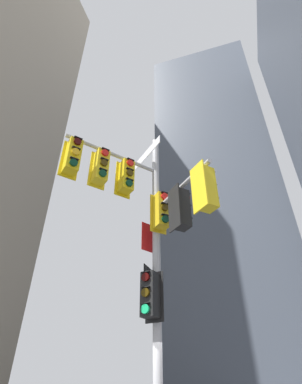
% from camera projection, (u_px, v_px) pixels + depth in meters
% --- Properties ---
extents(building_mid_block, '(12.30, 12.30, 41.47)m').
position_uv_depth(building_mid_block, '(220.00, 198.00, 35.32)').
color(building_mid_block, '#4C5460').
rests_on(building_mid_block, ground).
extents(signal_pole_assembly, '(3.76, 2.64, 8.49)m').
position_uv_depth(signal_pole_assembly, '(145.00, 217.00, 7.47)').
color(signal_pole_assembly, '#B2B2B5').
rests_on(signal_pole_assembly, ground).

